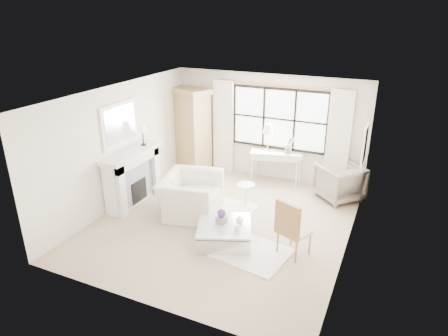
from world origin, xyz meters
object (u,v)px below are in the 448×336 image
at_px(console_table, 276,166).
at_px(club_armchair, 191,195).
at_px(coffee_table, 224,233).
at_px(armoire, 191,128).

distance_m(console_table, club_armchair, 2.70).
height_order(console_table, coffee_table, console_table).
bearing_deg(armoire, console_table, 23.33).
bearing_deg(armoire, club_armchair, -40.05).
bearing_deg(club_armchair, console_table, -35.61).
bearing_deg(console_table, club_armchair, -129.03).
height_order(club_armchair, coffee_table, club_armchair).
height_order(armoire, club_armchair, armoire).
bearing_deg(console_table, armoire, 167.41).
height_order(armoire, coffee_table, armoire).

